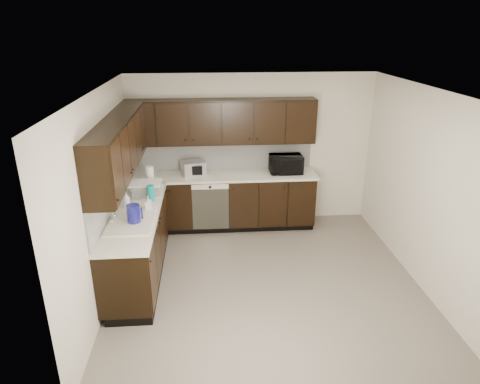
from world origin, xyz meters
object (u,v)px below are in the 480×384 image
storage_bin (145,189)px  microwave (286,164)px  sink (132,226)px  toaster_oven (194,168)px  blue_pitcher (134,214)px

storage_bin → microwave: bearing=20.1°
sink → storage_bin: size_ratio=1.88×
sink → toaster_oven: size_ratio=2.30×
toaster_oven → sink: bearing=-129.5°
microwave → storage_bin: microwave is taller
sink → microwave: bearing=37.6°
storage_bin → toaster_oven: bearing=50.5°
sink → toaster_oven: sink is taller
storage_bin → blue_pitcher: 0.96m
microwave → toaster_oven: microwave is taller
storage_bin → sink: bearing=-93.7°
microwave → storage_bin: bearing=-160.6°
sink → toaster_oven: bearing=67.2°
microwave → storage_bin: 2.30m
storage_bin → blue_pitcher: size_ratio=1.81×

